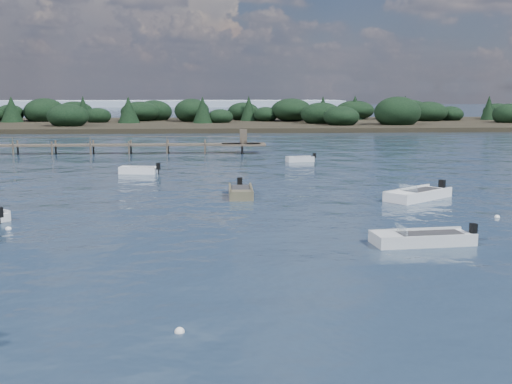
{
  "coord_description": "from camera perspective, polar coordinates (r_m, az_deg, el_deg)",
  "views": [
    {
      "loc": [
        1.22,
        -25.49,
        7.46
      ],
      "look_at": [
        3.5,
        14.0,
        1.0
      ],
      "focal_mm": 45.0,
      "sensor_mm": 36.0,
      "label": 1
    }
  ],
  "objects": [
    {
      "name": "buoy_c",
      "position": [
        36.61,
        -21.15,
        -3.12
      ],
      "size": [
        0.32,
        0.32,
        0.32
      ],
      "primitive_type": "sphere",
      "color": "silver",
      "rests_on": "ground"
    },
    {
      "name": "dinghy_mid_white_b",
      "position": [
        44.71,
        14.18,
        -0.38
      ],
      "size": [
        5.29,
        4.72,
        1.39
      ],
      "color": "white",
      "rests_on": "ground"
    },
    {
      "name": "ground",
      "position": [
        85.83,
        -4.11,
        4.27
      ],
      "size": [
        400.0,
        400.0,
        0.0
      ],
      "primitive_type": "plane",
      "color": "#172536",
      "rests_on": "ground"
    },
    {
      "name": "dinghy_extra_a",
      "position": [
        44.48,
        -1.37,
        -0.16
      ],
      "size": [
        1.63,
        4.53,
        1.26
      ],
      "color": "#6C6448",
      "rests_on": "ground"
    },
    {
      "name": "tender_far_grey_b",
      "position": [
        65.38,
        3.93,
        2.84
      ],
      "size": [
        3.17,
        1.73,
        1.06
      ],
      "color": "silver",
      "rests_on": "ground"
    },
    {
      "name": "dinghy_mid_white_a",
      "position": [
        32.05,
        14.52,
        -4.2
      ],
      "size": [
        5.27,
        2.32,
        1.21
      ],
      "color": "silver",
      "rests_on": "ground"
    },
    {
      "name": "buoy_d",
      "position": [
        39.8,
        20.64,
        -2.13
      ],
      "size": [
        0.32,
        0.32,
        0.32
      ],
      "primitive_type": "sphere",
      "color": "silver",
      "rests_on": "ground"
    },
    {
      "name": "buoy_a",
      "position": [
        20.38,
        -6.81,
        -12.28
      ],
      "size": [
        0.32,
        0.32,
        0.32
      ],
      "primitive_type": "sphere",
      "color": "silver",
      "rests_on": "ground"
    },
    {
      "name": "buoy_b",
      "position": [
        31.37,
        14.14,
        -4.77
      ],
      "size": [
        0.32,
        0.32,
        0.32
      ],
      "primitive_type": "sphere",
      "color": "silver",
      "rests_on": "ground"
    },
    {
      "name": "tender_far_white",
      "position": [
        57.14,
        -10.43,
        1.8
      ],
      "size": [
        3.64,
        1.77,
        1.22
      ],
      "color": "white",
      "rests_on": "ground"
    },
    {
      "name": "jetty",
      "position": [
        77.26,
        -20.62,
        3.88
      ],
      "size": [
        64.5,
        3.2,
        3.4
      ],
      "color": "brown",
      "rests_on": "ground"
    },
    {
      "name": "far_headland",
      "position": [
        127.85,
        7.48,
        6.74
      ],
      "size": [
        190.0,
        40.0,
        5.8
      ],
      "color": "black",
      "rests_on": "ground"
    }
  ]
}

